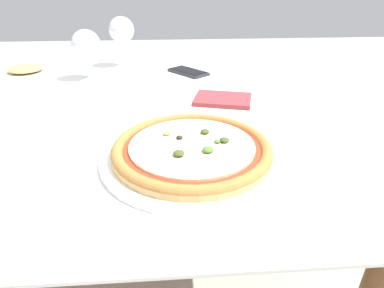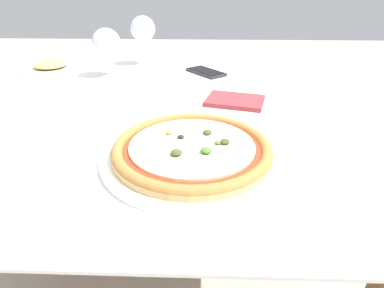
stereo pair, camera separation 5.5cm
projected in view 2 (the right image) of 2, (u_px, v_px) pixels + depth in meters
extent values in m
plane|color=#B2A899|center=(157.00, 274.00, 1.22)|extent=(10.00, 10.00, 0.00)
cube|color=brown|center=(145.00, 108.00, 0.90)|extent=(1.07, 1.07, 0.04)
cube|color=silver|center=(144.00, 100.00, 0.89)|extent=(1.17, 1.17, 0.01)
cylinder|color=brown|center=(66.00, 139.00, 1.49)|extent=(0.06, 0.06, 0.66)
cylinder|color=brown|center=(269.00, 142.00, 1.47)|extent=(0.06, 0.06, 0.66)
cylinder|color=white|center=(192.00, 156.00, 0.60)|extent=(0.34, 0.34, 0.01)
cylinder|color=#E0B26B|center=(192.00, 151.00, 0.60)|extent=(0.30, 0.30, 0.01)
torus|color=#B27538|center=(192.00, 148.00, 0.59)|extent=(0.30, 0.30, 0.02)
cylinder|color=#BC381E|center=(192.00, 147.00, 0.59)|extent=(0.25, 0.25, 0.00)
cylinder|color=beige|center=(192.00, 145.00, 0.59)|extent=(0.23, 0.23, 0.00)
ellipsoid|color=#2D2319|center=(181.00, 137.00, 0.61)|extent=(0.01, 0.01, 0.01)
ellipsoid|color=#BC9342|center=(169.00, 132.00, 0.63)|extent=(0.01, 0.01, 0.01)
ellipsoid|color=#4C7A33|center=(218.00, 143.00, 0.59)|extent=(0.01, 0.01, 0.01)
ellipsoid|color=#4C7A33|center=(206.00, 150.00, 0.56)|extent=(0.02, 0.02, 0.01)
ellipsoid|color=#425123|center=(207.00, 132.00, 0.63)|extent=(0.02, 0.02, 0.01)
ellipsoid|color=#425123|center=(225.00, 142.00, 0.59)|extent=(0.02, 0.02, 0.01)
ellipsoid|color=#425123|center=(176.00, 153.00, 0.55)|extent=(0.02, 0.02, 0.01)
cube|color=silver|center=(32.00, 141.00, 0.66)|extent=(0.03, 0.11, 0.00)
cube|color=silver|center=(41.00, 129.00, 0.71)|extent=(0.03, 0.02, 0.00)
cube|color=silver|center=(40.00, 124.00, 0.74)|extent=(0.01, 0.05, 0.00)
cube|color=silver|center=(44.00, 123.00, 0.74)|extent=(0.01, 0.05, 0.00)
cube|color=silver|center=(47.00, 123.00, 0.74)|extent=(0.01, 0.05, 0.00)
cube|color=silver|center=(51.00, 123.00, 0.74)|extent=(0.01, 0.05, 0.00)
cylinder|color=silver|center=(145.00, 64.00, 1.23)|extent=(0.06, 0.06, 0.00)
cylinder|color=silver|center=(144.00, 52.00, 1.21)|extent=(0.01, 0.01, 0.09)
sphere|color=silver|center=(143.00, 29.00, 1.17)|extent=(0.09, 0.09, 0.09)
cylinder|color=silver|center=(110.00, 76.00, 1.09)|extent=(0.06, 0.06, 0.00)
cylinder|color=silver|center=(109.00, 65.00, 1.07)|extent=(0.01, 0.01, 0.07)
sphere|color=silver|center=(106.00, 42.00, 1.04)|extent=(0.09, 0.09, 0.09)
cube|color=#232328|center=(206.00, 72.00, 1.12)|extent=(0.15, 0.16, 0.01)
cube|color=black|center=(206.00, 70.00, 1.12)|extent=(0.13, 0.14, 0.00)
cylinder|color=white|center=(51.00, 69.00, 1.16)|extent=(0.20, 0.20, 0.01)
ellipsoid|color=tan|center=(50.00, 64.00, 1.15)|extent=(0.12, 0.12, 0.02)
cube|color=#933338|center=(235.00, 101.00, 0.86)|extent=(0.17, 0.14, 0.01)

